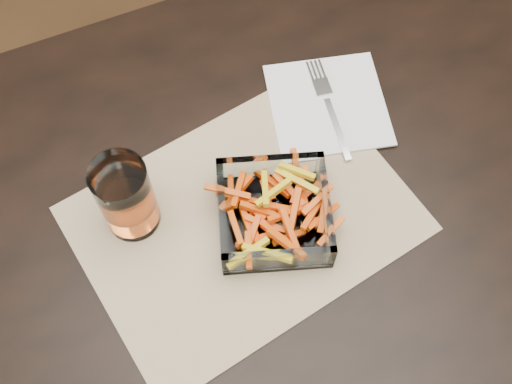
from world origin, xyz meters
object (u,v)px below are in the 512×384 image
(tumbler, at_px, (127,199))
(fork, at_px, (329,105))
(glass_bowl, at_px, (274,214))
(dining_table, at_px, (341,218))

(tumbler, distance_m, fork, 0.34)
(glass_bowl, distance_m, tumbler, 0.20)
(dining_table, relative_size, glass_bowl, 8.39)
(dining_table, distance_m, tumbler, 0.34)
(dining_table, height_order, tumbler, tumbler)
(fork, bearing_deg, dining_table, -95.97)
(dining_table, relative_size, fork, 8.56)
(glass_bowl, relative_size, fork, 1.02)
(tumbler, bearing_deg, glass_bowl, -25.14)
(dining_table, xyz_separation_m, glass_bowl, (-0.12, 0.00, 0.11))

